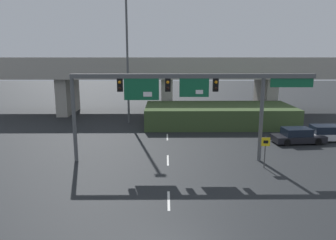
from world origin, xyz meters
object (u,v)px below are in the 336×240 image
(speed_limit_sign, at_px, (265,148))
(parked_sedan_near_right, at_px, (298,136))
(signal_gantry, at_px, (183,90))
(parked_sedan_mid_right, at_px, (327,134))
(highway_light_pole_near, at_px, (127,46))

(speed_limit_sign, relative_size, parked_sedan_near_right, 0.48)
(signal_gantry, xyz_separation_m, speed_limit_sign, (5.67, -1.57, -3.84))
(speed_limit_sign, bearing_deg, parked_sedan_near_right, 52.61)
(speed_limit_sign, xyz_separation_m, parked_sedan_mid_right, (7.87, 7.19, -0.82))
(signal_gantry, height_order, parked_sedan_near_right, signal_gantry)
(speed_limit_sign, bearing_deg, parked_sedan_mid_right, 42.42)
(parked_sedan_near_right, xyz_separation_m, parked_sedan_mid_right, (3.02, 0.84, 0.01))
(signal_gantry, distance_m, highway_light_pole_near, 14.89)
(signal_gantry, relative_size, highway_light_pole_near, 1.06)
(highway_light_pole_near, height_order, parked_sedan_near_right, highway_light_pole_near)
(parked_sedan_near_right, height_order, parked_sedan_mid_right, parked_sedan_mid_right)
(signal_gantry, height_order, speed_limit_sign, signal_gantry)
(signal_gantry, distance_m, parked_sedan_mid_right, 15.39)
(parked_sedan_near_right, distance_m, parked_sedan_mid_right, 3.14)
(speed_limit_sign, distance_m, parked_sedan_mid_right, 10.70)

